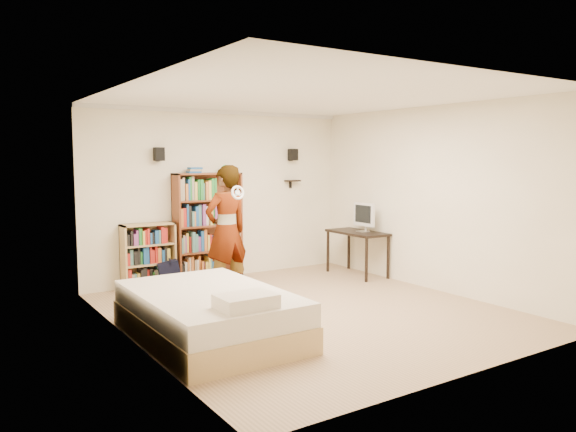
% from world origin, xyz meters
% --- Properties ---
extents(ground, '(4.50, 5.00, 0.01)m').
position_xyz_m(ground, '(0.00, 0.00, 0.00)').
color(ground, tan).
rests_on(ground, ground).
extents(room_shell, '(4.52, 5.02, 2.71)m').
position_xyz_m(room_shell, '(0.00, 0.00, 1.76)').
color(room_shell, white).
rests_on(room_shell, ground).
extents(crown_molding, '(4.50, 5.00, 0.06)m').
position_xyz_m(crown_molding, '(0.00, 0.00, 2.67)').
color(crown_molding, silver).
rests_on(crown_molding, room_shell).
extents(speaker_left, '(0.14, 0.12, 0.20)m').
position_xyz_m(speaker_left, '(-1.05, 2.40, 2.00)').
color(speaker_left, black).
rests_on(speaker_left, room_shell).
extents(speaker_right, '(0.14, 0.12, 0.20)m').
position_xyz_m(speaker_right, '(1.35, 2.40, 2.00)').
color(speaker_right, black).
rests_on(speaker_right, room_shell).
extents(wall_shelf, '(0.25, 0.16, 0.02)m').
position_xyz_m(wall_shelf, '(1.35, 2.41, 1.55)').
color(wall_shelf, black).
rests_on(wall_shelf, room_shell).
extents(tall_bookshelf, '(1.08, 0.31, 1.71)m').
position_xyz_m(tall_bookshelf, '(-0.30, 2.34, 0.85)').
color(tall_bookshelf, brown).
rests_on(tall_bookshelf, ground).
extents(low_bookshelf, '(0.78, 0.29, 0.98)m').
position_xyz_m(low_bookshelf, '(-1.27, 2.35, 0.49)').
color(low_bookshelf, tan).
rests_on(low_bookshelf, ground).
extents(computer_desk, '(0.54, 1.07, 0.73)m').
position_xyz_m(computer_desk, '(1.96, 1.39, 0.37)').
color(computer_desk, black).
rests_on(computer_desk, ground).
extents(imac, '(0.12, 0.48, 0.48)m').
position_xyz_m(imac, '(2.01, 1.31, 0.97)').
color(imac, silver).
rests_on(imac, computer_desk).
extents(daybed, '(1.43, 2.20, 0.65)m').
position_xyz_m(daybed, '(-1.51, -0.27, 0.32)').
color(daybed, silver).
rests_on(daybed, ground).
extents(person, '(0.73, 0.54, 1.85)m').
position_xyz_m(person, '(-0.49, 1.32, 0.92)').
color(person, black).
rests_on(person, ground).
extents(wii_wheel, '(0.20, 0.07, 0.20)m').
position_xyz_m(wii_wheel, '(-0.49, 0.97, 1.48)').
color(wii_wheel, silver).
rests_on(wii_wheel, person).
extents(navy_bag, '(0.37, 0.28, 0.45)m').
position_xyz_m(navy_bag, '(-1.05, 2.06, 0.22)').
color(navy_bag, black).
rests_on(navy_bag, ground).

